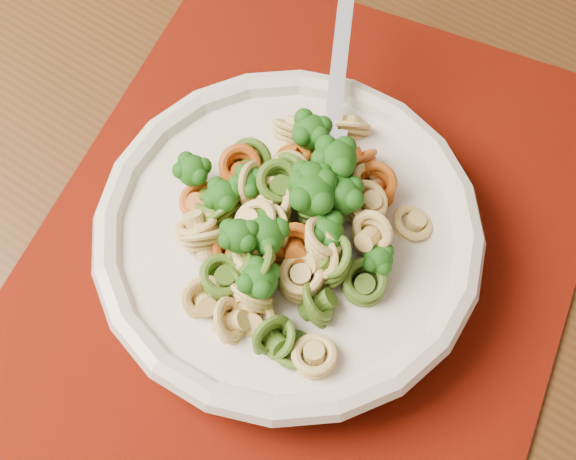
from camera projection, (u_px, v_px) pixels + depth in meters
dining_table at (130, 258)px, 0.66m from camera, size 1.75×1.48×0.71m
placemat at (302, 259)px, 0.56m from camera, size 0.59×0.57×0.00m
pasta_bowl at (288, 237)px, 0.53m from camera, size 0.26×0.26×0.05m
pasta_broccoli_heap at (288, 226)px, 0.52m from camera, size 0.22×0.22×0.06m
fork at (330, 147)px, 0.55m from camera, size 0.13×0.16×0.08m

